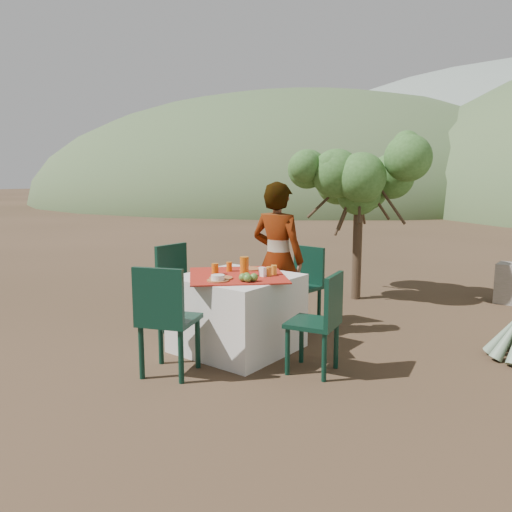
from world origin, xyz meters
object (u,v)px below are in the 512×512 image
Objects in this scene: chair_right at (321,318)px; person at (278,259)px; chair_far at (303,282)px; table at (237,312)px; chair_left at (179,284)px; chair_near at (165,316)px; shrub_tree at (365,187)px; juice_pitcher at (244,266)px.

person reaches higher than chair_right.
chair_right is (0.93, -1.18, -0.01)m from chair_far.
person is (-0.02, -0.49, 0.33)m from chair_far.
table is 0.91m from chair_left.
chair_right is at bearing -94.24° from chair_left.
table is 1.33× the size of chair_left.
chair_near is (-0.04, -0.92, 0.16)m from table.
shrub_tree is (0.04, 2.74, 1.20)m from table.
chair_far is 0.55× the size of person.
chair_left reaches higher than chair_right.
chair_right is 4.70× the size of juice_pitcher.
chair_right is at bearing -71.24° from shrub_tree.
juice_pitcher is (0.08, -0.67, 0.02)m from person.
chair_left is at bearing 27.31° from person.
chair_far is at bearing -42.00° from chair_left.
person is (-0.95, 0.69, 0.34)m from chair_right.
shrub_tree is (-0.01, 1.59, 1.07)m from chair_far.
table is at bearing -103.31° from chair_right.
chair_left is (-0.94, -1.08, 0.03)m from chair_far.
person reaches higher than juice_pitcher.
juice_pitcher is at bearing -102.75° from chair_right.
chair_right is 0.45× the size of shrub_tree.
chair_far is 0.93× the size of chair_near.
chair_left is at bearing -70.95° from chair_near.
shrub_tree is 2.84m from juice_pitcher.
chair_far is at bearing -89.74° from shrub_tree.
shrub_tree reaches higher than juice_pitcher.
shrub_tree is at bearing -172.52° from chair_right.
chair_far is (0.04, 1.15, 0.13)m from table.
chair_far is 4.79× the size of juice_pitcher.
juice_pitcher reaches higher than table.
chair_far is 0.59m from person.
juice_pitcher reaches higher than chair_far.
person is at bearing 87.75° from table.
chair_left is 1.09× the size of chair_right.
person is (0.03, 0.65, 0.45)m from table.
shrub_tree is at bearing -20.23° from chair_left.
person is 0.83× the size of shrub_tree.
shrub_tree is at bearing 89.25° from table.
chair_right is (1.87, -0.11, -0.04)m from chair_left.
chair_right is at bearing -2.03° from table.
person is at bearing -87.56° from chair_far.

